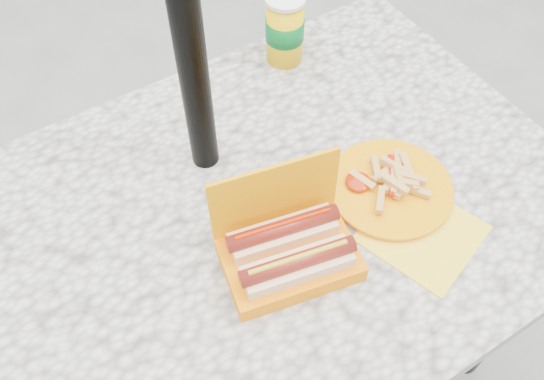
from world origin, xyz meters
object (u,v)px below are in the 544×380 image
hotdog_box (289,251)px  umbrella_pole (183,0)px  soda_cup (285,29)px  fries_plate (392,190)px

hotdog_box → umbrella_pole: bearing=103.9°
hotdog_box → soda_cup: hotdog_box is taller
hotdog_box → fries_plate: size_ratio=0.74×
fries_plate → soda_cup: soda_cup is taller
hotdog_box → fries_plate: (0.24, 0.02, -0.03)m
soda_cup → hotdog_box: bearing=-122.0°
umbrella_pole → soda_cup: umbrella_pole is taller
umbrella_pole → hotdog_box: bearing=-87.9°
umbrella_pole → soda_cup: bearing=29.8°
umbrella_pole → hotdog_box: size_ratio=9.18×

